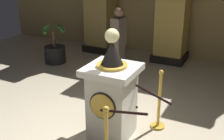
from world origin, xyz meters
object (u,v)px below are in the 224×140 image
Objects in this scene: stanchion_far at (159,108)px; bystander_guest at (119,42)px; pedestal_clock at (112,95)px; potted_palm_left at (55,52)px.

bystander_guest is at bearing 133.08° from stanchion_far.
pedestal_clock reaches higher than potted_palm_left.
bystander_guest is (-0.89, 2.14, 0.19)m from pedestal_clock.
pedestal_clock is at bearing -67.45° from bystander_guest.
pedestal_clock is 0.88m from stanchion_far.
bystander_guest is at bearing -8.12° from potted_palm_left.
bystander_guest is (2.05, -0.29, 0.60)m from potted_palm_left.
potted_palm_left is at bearing 171.88° from bystander_guest.
stanchion_far is 0.62× the size of bystander_guest.
pedestal_clock is 2.32m from bystander_guest.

